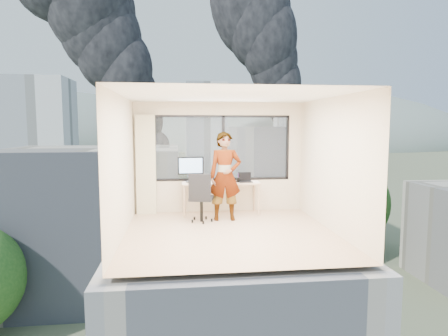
{
  "coord_description": "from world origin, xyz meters",
  "views": [
    {
      "loc": [
        -0.96,
        -7.15,
        2.04
      ],
      "look_at": [
        0.0,
        1.0,
        1.15
      ],
      "focal_mm": 30.93,
      "sensor_mm": 36.0,
      "label": 1
    }
  ],
  "objects": [
    {
      "name": "hill_a",
      "position": [
        -120.0,
        320.0,
        -14.0
      ],
      "size": [
        288.0,
        216.0,
        90.0
      ],
      "primitive_type": "ellipsoid",
      "color": "slate",
      "rests_on": "exterior_ground"
    },
    {
      "name": "person",
      "position": [
        0.03,
        1.08,
        0.96
      ],
      "size": [
        0.71,
        0.47,
        1.92
      ],
      "primitive_type": "imported",
      "rotation": [
        0.0,
        0.0,
        -0.02
      ],
      "color": "#2D2D33",
      "rests_on": "floor"
    },
    {
      "name": "tree_b",
      "position": [
        4.0,
        18.0,
        -9.5
      ],
      "size": [
        7.6,
        7.6,
        9.0
      ],
      "primitive_type": null,
      "color": "#214E1A",
      "rests_on": "exterior_ground"
    },
    {
      "name": "laptop",
      "position": [
        0.57,
        1.59,
        0.85
      ],
      "size": [
        0.32,
        0.34,
        0.2
      ],
      "primitive_type": null,
      "rotation": [
        0.0,
        0.0,
        0.03
      ],
      "color": "black",
      "rests_on": "desk"
    },
    {
      "name": "far_tower_b",
      "position": [
        8.0,
        120.0,
        1.0
      ],
      "size": [
        13.0,
        13.0,
        30.0
      ],
      "primitive_type": "cube",
      "color": "silver",
      "rests_on": "exterior_ground"
    },
    {
      "name": "ceiling",
      "position": [
        0.0,
        0.0,
        2.6
      ],
      "size": [
        4.0,
        4.0,
        0.01
      ],
      "primitive_type": "cube",
      "color": "white",
      "rests_on": "ground"
    },
    {
      "name": "pen_cup",
      "position": [
        0.4,
        1.59,
        0.81
      ],
      "size": [
        0.1,
        0.1,
        0.11
      ],
      "primitive_type": "cylinder",
      "rotation": [
        0.0,
        0.0,
        -0.1
      ],
      "color": "black",
      "rests_on": "desk"
    },
    {
      "name": "desk",
      "position": [
        0.0,
        1.66,
        0.38
      ],
      "size": [
        1.8,
        0.6,
        0.75
      ],
      "primitive_type": "cube",
      "color": "tan",
      "rests_on": "floor"
    },
    {
      "name": "exterior_ground",
      "position": [
        0.0,
        120.0,
        -14.0
      ],
      "size": [
        400.0,
        400.0,
        0.04
      ],
      "primitive_type": "cube",
      "color": "#515B3D",
      "rests_on": "ground"
    },
    {
      "name": "far_tower_a",
      "position": [
        -35.0,
        95.0,
        0.0
      ],
      "size": [
        14.0,
        14.0,
        28.0
      ],
      "primitive_type": "cube",
      "color": "silver",
      "rests_on": "exterior_ground"
    },
    {
      "name": "smoke_plume_a",
      "position": [
        -10.0,
        150.0,
        39.0
      ],
      "size": [
        40.0,
        24.0,
        90.0
      ],
      "primitive_type": null,
      "color": "black",
      "rests_on": "exterior_ground"
    },
    {
      "name": "near_bldg_a",
      "position": [
        -9.0,
        30.0,
        -7.0
      ],
      "size": [
        16.0,
        12.0,
        14.0
      ],
      "primitive_type": "cube",
      "color": "beige",
      "rests_on": "exterior_ground"
    },
    {
      "name": "cellphone",
      "position": [
        -0.4,
        1.6,
        0.76
      ],
      "size": [
        0.13,
        0.09,
        0.01
      ],
      "primitive_type": "cube",
      "rotation": [
        0.0,
        0.0,
        -0.35
      ],
      "color": "black",
      "rests_on": "desk"
    },
    {
      "name": "far_tower_d",
      "position": [
        -60.0,
        150.0,
        -3.0
      ],
      "size": [
        16.0,
        14.0,
        22.0
      ],
      "primitive_type": "cube",
      "color": "silver",
      "rests_on": "exterior_ground"
    },
    {
      "name": "wall_left",
      "position": [
        -2.0,
        0.0,
        1.3
      ],
      "size": [
        0.01,
        4.0,
        2.6
      ],
      "primitive_type": "cube",
      "color": "beige",
      "rests_on": "ground"
    },
    {
      "name": "handbag",
      "position": [
        0.07,
        1.88,
        0.86
      ],
      "size": [
        0.29,
        0.15,
        0.22
      ],
      "primitive_type": "ellipsoid",
      "rotation": [
        0.0,
        0.0,
        0.03
      ],
      "color": "#0B473A",
      "rests_on": "desk"
    },
    {
      "name": "far_tower_c",
      "position": [
        45.0,
        140.0,
        -1.0
      ],
      "size": [
        15.0,
        15.0,
        26.0
      ],
      "primitive_type": "cube",
      "color": "silver",
      "rests_on": "exterior_ground"
    },
    {
      "name": "tree_c",
      "position": [
        22.0,
        40.0,
        -9.0
      ],
      "size": [
        8.4,
        8.4,
        10.0
      ],
      "primitive_type": null,
      "color": "#214E1A",
      "rests_on": "exterior_ground"
    },
    {
      "name": "floor",
      "position": [
        0.0,
        0.0,
        0.0
      ],
      "size": [
        4.0,
        4.0,
        0.01
      ],
      "primitive_type": "cube",
      "color": "tan",
      "rests_on": "ground"
    },
    {
      "name": "smoke_plume_b",
      "position": [
        55.0,
        170.0,
        27.0
      ],
      "size": [
        30.0,
        18.0,
        70.0
      ],
      "primitive_type": null,
      "color": "black",
      "rests_on": "exterior_ground"
    },
    {
      "name": "game_console",
      "position": [
        0.19,
        1.89,
        0.79
      ],
      "size": [
        0.32,
        0.27,
        0.07
      ],
      "primitive_type": "cube",
      "rotation": [
        0.0,
        0.0,
        0.04
      ],
      "color": "white",
      "rests_on": "desk"
    },
    {
      "name": "window_wall",
      "position": [
        0.05,
        2.0,
        1.52
      ],
      "size": [
        3.3,
        0.16,
        1.55
      ],
      "primitive_type": null,
      "color": "black",
      "rests_on": "ground"
    },
    {
      "name": "hill_b",
      "position": [
        100.0,
        320.0,
        -14.0
      ],
      "size": [
        300.0,
        220.0,
        96.0
      ],
      "primitive_type": "ellipsoid",
      "color": "slate",
      "rests_on": "exterior_ground"
    },
    {
      "name": "wall_right",
      "position": [
        2.0,
        0.0,
        1.3
      ],
      "size": [
        0.01,
        4.0,
        2.6
      ],
      "primitive_type": "cube",
      "color": "beige",
      "rests_on": "ground"
    },
    {
      "name": "near_bldg_b",
      "position": [
        12.0,
        38.0,
        -6.0
      ],
      "size": [
        14.0,
        13.0,
        16.0
      ],
      "primitive_type": "cube",
      "color": "white",
      "rests_on": "exterior_ground"
    },
    {
      "name": "curtain",
      "position": [
        -1.72,
        1.88,
        1.15
      ],
      "size": [
        0.45,
        0.14,
        2.3
      ],
      "primitive_type": "cube",
      "color": "beige",
      "rests_on": "floor"
    },
    {
      "name": "wall_front",
      "position": [
        0.0,
        -2.0,
        1.3
      ],
      "size": [
        4.0,
        0.01,
        2.6
      ],
      "primitive_type": "cube",
      "color": "beige",
      "rests_on": "ground"
    },
    {
      "name": "chair",
      "position": [
        -0.49,
        0.97,
        0.54
      ],
      "size": [
        0.66,
        0.66,
        1.08
      ],
      "primitive_type": null,
      "rotation": [
        0.0,
        0.0,
        -0.22
      ],
      "color": "black",
      "rests_on": "floor"
    },
    {
      "name": "monitor",
      "position": [
        -0.69,
        1.75,
        1.05
      ],
      "size": [
        0.61,
        0.17,
        0.6
      ],
      "primitive_type": null,
      "rotation": [
        0.0,
        0.0,
        0.07
      ],
      "color": "black",
      "rests_on": "desk"
    }
  ]
}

